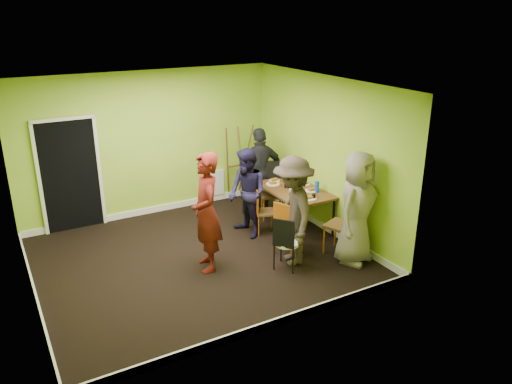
# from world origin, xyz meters

# --- Properties ---
(ground) EXTENTS (5.00, 5.00, 0.00)m
(ground) POSITION_xyz_m (0.00, 0.00, 0.00)
(ground) COLOR black
(ground) RESTS_ON ground
(room_walls) EXTENTS (5.04, 4.54, 2.82)m
(room_walls) POSITION_xyz_m (-0.02, 0.04, 0.99)
(room_walls) COLOR #8BB72F
(room_walls) RESTS_ON ground
(dining_table) EXTENTS (0.90, 1.50, 0.75)m
(dining_table) POSITION_xyz_m (2.05, 0.27, 0.70)
(dining_table) COLOR black
(dining_table) RESTS_ON ground
(chair_left_far) EXTENTS (0.46, 0.46, 0.87)m
(chair_left_far) POSITION_xyz_m (1.40, 0.33, 0.49)
(chair_left_far) COLOR #C46012
(chair_left_far) RESTS_ON ground
(chair_left_near) EXTENTS (0.50, 0.50, 0.93)m
(chair_left_near) POSITION_xyz_m (1.33, -0.60, 0.52)
(chair_left_near) COLOR #C46012
(chair_left_near) RESTS_ON ground
(chair_back_end) EXTENTS (0.61, 0.65, 1.08)m
(chair_back_end) POSITION_xyz_m (2.00, 1.00, 0.76)
(chair_back_end) COLOR #C46012
(chair_back_end) RESTS_ON ground
(chair_front_end) EXTENTS (0.57, 0.57, 1.06)m
(chair_front_end) POSITION_xyz_m (2.17, -1.06, 0.60)
(chair_front_end) COLOR #C46012
(chair_front_end) RESTS_ON ground
(chair_bentwood) EXTENTS (0.48, 0.48, 0.88)m
(chair_bentwood) POSITION_xyz_m (1.05, -1.02, 0.49)
(chair_bentwood) COLOR black
(chair_bentwood) RESTS_ON ground
(easel) EXTENTS (0.65, 0.61, 1.63)m
(easel) POSITION_xyz_m (1.81, 2.02, 0.80)
(easel) COLOR brown
(easel) RESTS_ON ground
(plate_near_left) EXTENTS (0.26, 0.26, 0.01)m
(plate_near_left) POSITION_xyz_m (1.85, 0.69, 0.76)
(plate_near_left) COLOR white
(plate_near_left) RESTS_ON dining_table
(plate_near_right) EXTENTS (0.23, 0.23, 0.01)m
(plate_near_right) POSITION_xyz_m (1.78, -0.18, 0.76)
(plate_near_right) COLOR white
(plate_near_right) RESTS_ON dining_table
(plate_far_back) EXTENTS (0.21, 0.21, 0.01)m
(plate_far_back) POSITION_xyz_m (1.98, 0.84, 0.76)
(plate_far_back) COLOR white
(plate_far_back) RESTS_ON dining_table
(plate_far_front) EXTENTS (0.25, 0.25, 0.01)m
(plate_far_front) POSITION_xyz_m (2.01, -0.26, 0.76)
(plate_far_front) COLOR white
(plate_far_front) RESTS_ON dining_table
(plate_wall_back) EXTENTS (0.22, 0.22, 0.01)m
(plate_wall_back) POSITION_xyz_m (2.35, 0.39, 0.76)
(plate_wall_back) COLOR white
(plate_wall_back) RESTS_ON dining_table
(plate_wall_front) EXTENTS (0.23, 0.23, 0.01)m
(plate_wall_front) POSITION_xyz_m (2.27, 0.04, 0.76)
(plate_wall_front) COLOR white
(plate_wall_front) RESTS_ON dining_table
(thermos) EXTENTS (0.08, 0.08, 0.21)m
(thermos) POSITION_xyz_m (2.00, 0.31, 0.85)
(thermos) COLOR white
(thermos) RESTS_ON dining_table
(blue_bottle) EXTENTS (0.08, 0.08, 0.20)m
(blue_bottle) POSITION_xyz_m (2.32, -0.06, 0.85)
(blue_bottle) COLOR blue
(blue_bottle) RESTS_ON dining_table
(orange_bottle) EXTENTS (0.04, 0.04, 0.07)m
(orange_bottle) POSITION_xyz_m (1.91, 0.52, 0.79)
(orange_bottle) COLOR #C46012
(orange_bottle) RESTS_ON dining_table
(glass_mid) EXTENTS (0.07, 0.07, 0.10)m
(glass_mid) POSITION_xyz_m (1.97, 0.42, 0.80)
(glass_mid) COLOR black
(glass_mid) RESTS_ON dining_table
(glass_back) EXTENTS (0.06, 0.06, 0.10)m
(glass_back) POSITION_xyz_m (2.19, 0.63, 0.80)
(glass_back) COLOR black
(glass_back) RESTS_ON dining_table
(glass_front) EXTENTS (0.06, 0.06, 0.09)m
(glass_front) POSITION_xyz_m (2.09, -0.29, 0.79)
(glass_front) COLOR black
(glass_front) RESTS_ON dining_table
(cup_a) EXTENTS (0.12, 0.12, 0.09)m
(cup_a) POSITION_xyz_m (1.88, 0.05, 0.80)
(cup_a) COLOR white
(cup_a) RESTS_ON dining_table
(cup_b) EXTENTS (0.09, 0.09, 0.09)m
(cup_b) POSITION_xyz_m (2.22, 0.31, 0.79)
(cup_b) COLOR white
(cup_b) RESTS_ON dining_table
(person_standing) EXTENTS (0.57, 0.76, 1.88)m
(person_standing) POSITION_xyz_m (0.02, -0.37, 0.94)
(person_standing) COLOR #5B140F
(person_standing) RESTS_ON ground
(person_left_far) EXTENTS (0.66, 0.82, 1.60)m
(person_left_far) POSITION_xyz_m (1.13, 0.38, 0.80)
(person_left_far) COLOR #181432
(person_left_far) RESTS_ON ground
(person_left_near) EXTENTS (0.97, 1.29, 1.77)m
(person_left_near) POSITION_xyz_m (1.27, -0.87, 0.88)
(person_left_near) COLOR #302620
(person_left_near) RESTS_ON ground
(person_back_end) EXTENTS (1.05, 0.52, 1.72)m
(person_back_end) POSITION_xyz_m (1.87, 1.19, 0.86)
(person_back_end) COLOR black
(person_back_end) RESTS_ON ground
(person_front_end) EXTENTS (1.05, 0.87, 1.83)m
(person_front_end) POSITION_xyz_m (2.17, -1.32, 0.92)
(person_front_end) COLOR gray
(person_front_end) RESTS_ON ground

